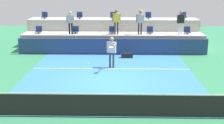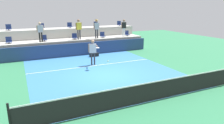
% 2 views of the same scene
% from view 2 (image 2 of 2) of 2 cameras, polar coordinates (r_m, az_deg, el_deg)
% --- Properties ---
extents(ground_plane, '(40.00, 40.00, 0.00)m').
position_cam_2_polar(ground_plane, '(12.29, -1.26, -3.88)').
color(ground_plane, '#2D754C').
extents(court_inner_paint, '(9.00, 10.00, 0.01)m').
position_cam_2_polar(court_inner_paint, '(13.17, -3.01, -2.59)').
color(court_inner_paint, teal).
rests_on(court_inner_paint, ground_plane).
extents(court_service_line, '(9.00, 0.06, 0.00)m').
position_cam_2_polar(court_service_line, '(14.42, -5.10, -1.04)').
color(court_service_line, white).
rests_on(court_service_line, ground_plane).
extents(tennis_net, '(10.48, 0.08, 1.07)m').
position_cam_2_polar(tennis_net, '(8.84, 9.32, -8.39)').
color(tennis_net, black).
rests_on(tennis_net, ground_plane).
extents(sponsor_backboard, '(13.00, 0.16, 1.10)m').
position_cam_2_polar(sponsor_backboard, '(17.63, -9.15, 3.61)').
color(sponsor_backboard, navy).
rests_on(sponsor_backboard, ground_plane).
extents(seating_tier_lower, '(13.00, 1.80, 1.25)m').
position_cam_2_polar(seating_tier_lower, '(18.85, -10.25, 4.53)').
color(seating_tier_lower, '#ADAAA3').
rests_on(seating_tier_lower, ground_plane).
extents(seating_tier_upper, '(13.00, 1.80, 2.10)m').
position_cam_2_polar(seating_tier_upper, '(20.51, -11.62, 6.50)').
color(seating_tier_upper, '#ADAAA3').
rests_on(seating_tier_upper, ground_plane).
extents(stadium_chair_lower_far_left, '(0.44, 0.40, 0.52)m').
position_cam_2_polar(stadium_chair_lower_far_left, '(18.08, -27.08, 5.38)').
color(stadium_chair_lower_far_left, '#2D2D33').
rests_on(stadium_chair_lower_far_left, seating_tier_lower).
extents(stadium_chair_lower_left, '(0.44, 0.40, 0.52)m').
position_cam_2_polar(stadium_chair_lower_left, '(18.17, -18.58, 6.28)').
color(stadium_chair_lower_left, '#2D2D33').
rests_on(stadium_chair_lower_left, seating_tier_lower).
extents(stadium_chair_lower_center, '(0.44, 0.40, 0.52)m').
position_cam_2_polar(stadium_chair_lower_center, '(18.64, -10.46, 7.02)').
color(stadium_chair_lower_center, '#2D2D33').
rests_on(stadium_chair_lower_center, seating_tier_lower).
extents(stadium_chair_lower_right, '(0.44, 0.40, 0.52)m').
position_cam_2_polar(stadium_chair_lower_right, '(19.49, -2.67, 7.59)').
color(stadium_chair_lower_right, '#2D2D33').
rests_on(stadium_chair_lower_right, seating_tier_lower).
extents(stadium_chair_lower_far_right, '(0.44, 0.40, 0.52)m').
position_cam_2_polar(stadium_chair_lower_far_right, '(20.64, 4.26, 7.98)').
color(stadium_chair_lower_far_right, '#2D2D33').
rests_on(stadium_chair_lower_far_right, seating_tier_lower).
extents(stadium_chair_upper_far_left, '(0.44, 0.40, 0.52)m').
position_cam_2_polar(stadium_chair_upper_far_left, '(19.77, -27.13, 8.56)').
color(stadium_chair_upper_far_left, '#2D2D33').
rests_on(stadium_chair_upper_far_left, seating_tier_upper).
extents(stadium_chair_upper_left, '(0.44, 0.40, 0.52)m').
position_cam_2_polar(stadium_chair_upper_left, '(19.86, -19.21, 9.39)').
color(stadium_chair_upper_left, '#2D2D33').
rests_on(stadium_chair_upper_left, seating_tier_upper).
extents(stadium_chair_upper_center, '(0.44, 0.40, 0.52)m').
position_cam_2_polar(stadium_chair_upper_center, '(20.30, -11.81, 10.00)').
color(stadium_chair_upper_center, '#2D2D33').
rests_on(stadium_chair_upper_center, seating_tier_upper).
extents(stadium_chair_upper_right, '(0.44, 0.40, 0.52)m').
position_cam_2_polar(stadium_chair_upper_right, '(21.08, -4.53, 10.44)').
color(stadium_chair_upper_right, '#2D2D33').
rests_on(stadium_chair_upper_right, seating_tier_upper).
extents(stadium_chair_upper_far_right, '(0.44, 0.40, 0.52)m').
position_cam_2_polar(stadium_chair_upper_far_right, '(22.16, 2.09, 10.70)').
color(stadium_chair_upper_far_right, '#2D2D33').
rests_on(stadium_chair_upper_far_right, seating_tier_upper).
extents(tennis_player, '(0.61, 1.33, 1.82)m').
position_cam_2_polar(tennis_player, '(14.37, -5.40, 3.51)').
color(tennis_player, '#2D2D33').
rests_on(tennis_player, ground_plane).
extents(spectator_leaning_on_rail, '(0.58, 0.25, 1.63)m').
position_cam_2_polar(spectator_leaning_on_rail, '(17.67, -19.58, 8.46)').
color(spectator_leaning_on_rail, black).
rests_on(spectator_leaning_on_rail, seating_tier_lower).
extents(spectator_in_white, '(0.61, 0.29, 1.77)m').
position_cam_2_polar(spectator_in_white, '(18.25, -9.36, 9.63)').
color(spectator_in_white, '#2D2D33').
rests_on(spectator_in_white, seating_tier_lower).
extents(spectator_with_hat, '(0.59, 0.44, 1.73)m').
position_cam_2_polar(spectator_with_hat, '(18.77, -4.39, 9.88)').
color(spectator_with_hat, '#2D2D33').
rests_on(spectator_with_hat, seating_tier_lower).
extents(spectator_in_grey, '(0.59, 0.25, 1.66)m').
position_cam_2_polar(spectator_in_grey, '(19.94, 3.35, 10.01)').
color(spectator_in_grey, white).
rests_on(spectator_in_grey, seating_tier_lower).
extents(tennis_ball, '(0.07, 0.07, 0.07)m').
position_cam_2_polar(tennis_ball, '(9.75, -1.15, 0.27)').
color(tennis_ball, '#CCE033').
extents(equipment_bag, '(0.76, 0.28, 0.30)m').
position_cam_2_polar(equipment_bag, '(17.15, -5.07, 2.05)').
color(equipment_bag, black).
rests_on(equipment_bag, ground_plane).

